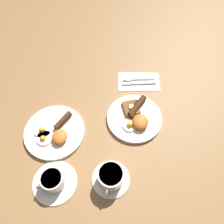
# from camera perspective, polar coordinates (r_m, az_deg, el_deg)

# --- Properties ---
(ground_plane) EXTENTS (3.00, 3.00, 0.00)m
(ground_plane) POSITION_cam_1_polar(r_m,az_deg,el_deg) (0.96, 5.77, -1.83)
(ground_plane) COLOR olive
(breakfast_plate_near) EXTENTS (0.24, 0.24, 0.05)m
(breakfast_plate_near) POSITION_cam_1_polar(r_m,az_deg,el_deg) (0.95, 6.01, -1.31)
(breakfast_plate_near) COLOR silver
(breakfast_plate_near) RESTS_ON ground_plane
(breakfast_plate_far) EXTENTS (0.25, 0.25, 0.05)m
(breakfast_plate_far) POSITION_cam_1_polar(r_m,az_deg,el_deg) (0.95, -14.74, -5.01)
(breakfast_plate_far) COLOR silver
(breakfast_plate_far) RESTS_ON ground_plane
(teacup_near) EXTENTS (0.14, 0.14, 0.08)m
(teacup_near) POSITION_cam_1_polar(r_m,az_deg,el_deg) (0.83, -0.34, -16.62)
(teacup_near) COLOR silver
(teacup_near) RESTS_ON ground_plane
(teacup_far) EXTENTS (0.17, 0.17, 0.07)m
(teacup_far) POSITION_cam_1_polar(r_m,az_deg,el_deg) (0.86, -15.08, -16.99)
(teacup_far) COLOR silver
(teacup_far) RESTS_ON ground_plane
(napkin) EXTENTS (0.13, 0.21, 0.01)m
(napkin) POSITION_cam_1_polar(r_m,az_deg,el_deg) (1.08, 7.05, 7.91)
(napkin) COLOR white
(napkin) RESTS_ON ground_plane
(knife) EXTENTS (0.04, 0.16, 0.01)m
(knife) POSITION_cam_1_polar(r_m,az_deg,el_deg) (1.07, 7.58, 7.59)
(knife) COLOR silver
(knife) RESTS_ON napkin
(spoon) EXTENTS (0.04, 0.16, 0.01)m
(spoon) POSITION_cam_1_polar(r_m,az_deg,el_deg) (1.08, 5.05, 8.59)
(spoon) COLOR silver
(spoon) RESTS_ON napkin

